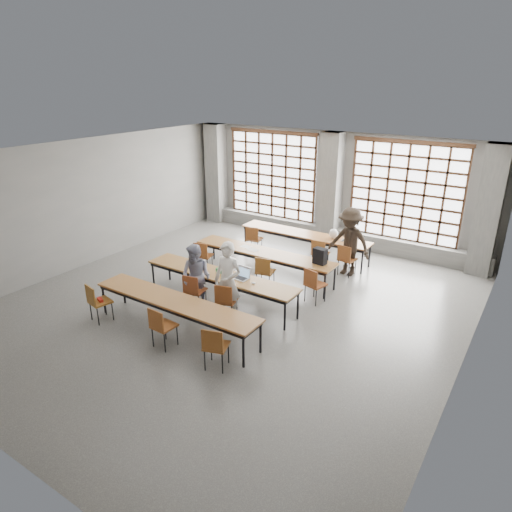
{
  "coord_description": "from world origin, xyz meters",
  "views": [
    {
      "loc": [
        5.72,
        -7.75,
        5.03
      ],
      "look_at": [
        0.38,
        0.4,
        1.19
      ],
      "focal_mm": 32.0,
      "sensor_mm": 36.0,
      "label": 1
    }
  ],
  "objects_px": {
    "desk_row_d": "(175,303)",
    "laptop_back": "(349,239)",
    "desk_row_c": "(220,277)",
    "chair_near_left": "(97,299)",
    "backpack": "(320,256)",
    "chair_front_right": "(225,298)",
    "student_back": "(349,242)",
    "green_box": "(220,271)",
    "student_male": "(228,281)",
    "chair_back_left": "(253,237)",
    "chair_mid_centre": "(264,270)",
    "chair_near_mid": "(161,324)",
    "chair_near_right": "(215,344)",
    "chair_front_left": "(194,288)",
    "mouse": "(253,283)",
    "student_female": "(196,277)",
    "chair_mid_right": "(314,282)",
    "laptop_front": "(242,275)",
    "chair_back_right": "(346,257)",
    "desk_row_b": "(264,254)",
    "plastic_bag": "(334,234)",
    "red_pouch": "(100,300)",
    "chair_mid_left": "(202,254)",
    "desk_row_a": "(304,236)",
    "phone": "(224,277)"
  },
  "relations": [
    {
      "from": "chair_near_right",
      "to": "backpack",
      "type": "bearing_deg",
      "value": 88.4
    },
    {
      "from": "laptop_front",
      "to": "green_box",
      "type": "xyz_separation_m",
      "value": [
        -0.6,
        -0.03,
        -0.02
      ]
    },
    {
      "from": "mouse",
      "to": "backpack",
      "type": "height_order",
      "value": "backpack"
    },
    {
      "from": "desk_row_d",
      "to": "student_male",
      "type": "distance_m",
      "value": 1.24
    },
    {
      "from": "desk_row_b",
      "to": "chair_near_left",
      "type": "relative_size",
      "value": 4.55
    },
    {
      "from": "desk_row_c",
      "to": "chair_near_left",
      "type": "bearing_deg",
      "value": -127.51
    },
    {
      "from": "chair_back_left",
      "to": "plastic_bag",
      "type": "relative_size",
      "value": 3.08
    },
    {
      "from": "chair_near_mid",
      "to": "chair_near_right",
      "type": "distance_m",
      "value": 1.33
    },
    {
      "from": "chair_mid_centre",
      "to": "student_female",
      "type": "bearing_deg",
      "value": -114.95
    },
    {
      "from": "student_male",
      "to": "plastic_bag",
      "type": "distance_m",
      "value": 4.31
    },
    {
      "from": "desk_row_c",
      "to": "green_box",
      "type": "distance_m",
      "value": 0.15
    },
    {
      "from": "chair_near_left",
      "to": "phone",
      "type": "xyz_separation_m",
      "value": [
        1.87,
        2.1,
        0.2
      ]
    },
    {
      "from": "chair_front_left",
      "to": "green_box",
      "type": "relative_size",
      "value": 3.52
    },
    {
      "from": "student_female",
      "to": "mouse",
      "type": "relative_size",
      "value": 15.69
    },
    {
      "from": "laptop_front",
      "to": "chair_mid_right",
      "type": "bearing_deg",
      "value": 39.59
    },
    {
      "from": "chair_back_right",
      "to": "chair_front_right",
      "type": "bearing_deg",
      "value": -108.35
    },
    {
      "from": "backpack",
      "to": "green_box",
      "type": "bearing_deg",
      "value": -126.69
    },
    {
      "from": "desk_row_a",
      "to": "chair_near_right",
      "type": "height_order",
      "value": "chair_near_right"
    },
    {
      "from": "desk_row_b",
      "to": "chair_near_left",
      "type": "height_order",
      "value": "chair_near_left"
    },
    {
      "from": "chair_mid_centre",
      "to": "chair_near_left",
      "type": "distance_m",
      "value": 4.02
    },
    {
      "from": "chair_mid_left",
      "to": "chair_front_right",
      "type": "distance_m",
      "value": 2.8
    },
    {
      "from": "laptop_front",
      "to": "mouse",
      "type": "xyz_separation_m",
      "value": [
        0.4,
        -0.13,
        -0.04
      ]
    },
    {
      "from": "backpack",
      "to": "chair_front_left",
      "type": "bearing_deg",
      "value": -120.85
    },
    {
      "from": "chair_near_left",
      "to": "mouse",
      "type": "relative_size",
      "value": 8.98
    },
    {
      "from": "desk_row_c",
      "to": "chair_near_left",
      "type": "relative_size",
      "value": 4.55
    },
    {
      "from": "chair_front_right",
      "to": "chair_near_right",
      "type": "xyz_separation_m",
      "value": [
        0.93,
        -1.57,
        0.0
      ]
    },
    {
      "from": "chair_back_right",
      "to": "desk_row_c",
      "type": "bearing_deg",
      "value": -120.93
    },
    {
      "from": "chair_back_left",
      "to": "chair_mid_centre",
      "type": "distance_m",
      "value": 2.5
    },
    {
      "from": "desk_row_d",
      "to": "laptop_back",
      "type": "xyz_separation_m",
      "value": [
        1.59,
        5.41,
        0.13
      ]
    },
    {
      "from": "mouse",
      "to": "plastic_bag",
      "type": "distance_m",
      "value": 3.81
    },
    {
      "from": "student_back",
      "to": "chair_front_left",
      "type": "bearing_deg",
      "value": -112.05
    },
    {
      "from": "chair_front_right",
      "to": "laptop_back",
      "type": "relative_size",
      "value": 2.3
    },
    {
      "from": "laptop_back",
      "to": "desk_row_b",
      "type": "bearing_deg",
      "value": -127.48
    },
    {
      "from": "student_back",
      "to": "laptop_back",
      "type": "bearing_deg",
      "value": 119.08
    },
    {
      "from": "chair_back_left",
      "to": "chair_near_left",
      "type": "bearing_deg",
      "value": -96.16
    },
    {
      "from": "student_female",
      "to": "plastic_bag",
      "type": "xyz_separation_m",
      "value": [
        1.47,
        4.28,
        0.1
      ]
    },
    {
      "from": "chair_mid_right",
      "to": "red_pouch",
      "type": "height_order",
      "value": "chair_mid_right"
    },
    {
      "from": "mouse",
      "to": "chair_mid_centre",
      "type": "bearing_deg",
      "value": 111.36
    },
    {
      "from": "chair_mid_left",
      "to": "chair_front_right",
      "type": "height_order",
      "value": "same"
    },
    {
      "from": "chair_front_left",
      "to": "laptop_front",
      "type": "distance_m",
      "value": 1.15
    },
    {
      "from": "chair_front_right",
      "to": "laptop_front",
      "type": "height_order",
      "value": "laptop_front"
    },
    {
      "from": "desk_row_d",
      "to": "student_back",
      "type": "relative_size",
      "value": 2.15
    },
    {
      "from": "green_box",
      "to": "laptop_front",
      "type": "bearing_deg",
      "value": 2.81
    },
    {
      "from": "desk_row_d",
      "to": "chair_front_left",
      "type": "distance_m",
      "value": 1.0
    },
    {
      "from": "chair_front_left",
      "to": "backpack",
      "type": "distance_m",
      "value": 3.18
    },
    {
      "from": "chair_mid_left",
      "to": "chair_front_right",
      "type": "relative_size",
      "value": 1.0
    },
    {
      "from": "chair_back_left",
      "to": "chair_mid_right",
      "type": "bearing_deg",
      "value": -32.93
    },
    {
      "from": "chair_back_right",
      "to": "student_back",
      "type": "height_order",
      "value": "student_back"
    },
    {
      "from": "backpack",
      "to": "chair_front_right",
      "type": "bearing_deg",
      "value": -105.51
    },
    {
      "from": "chair_front_right",
      "to": "backpack",
      "type": "xyz_separation_m",
      "value": [
        1.05,
        2.48,
        0.39
      ]
    }
  ]
}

